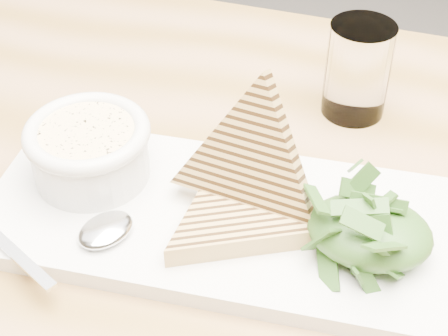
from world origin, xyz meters
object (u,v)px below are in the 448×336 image
(table_top, at_px, (278,308))
(platter, at_px, (217,219))
(glass_near, at_px, (358,70))
(soup_bowl, at_px, (91,157))

(table_top, xyz_separation_m, platter, (-0.07, 0.06, 0.03))
(table_top, distance_m, glass_near, 0.27)
(table_top, bearing_deg, platter, 141.05)
(platter, relative_size, glass_near, 4.01)
(table_top, bearing_deg, soup_bowl, 159.90)
(glass_near, bearing_deg, platter, -112.93)
(soup_bowl, relative_size, glass_near, 1.03)
(table_top, height_order, platter, platter)
(table_top, relative_size, glass_near, 13.35)
(table_top, xyz_separation_m, glass_near, (0.02, 0.26, 0.07))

